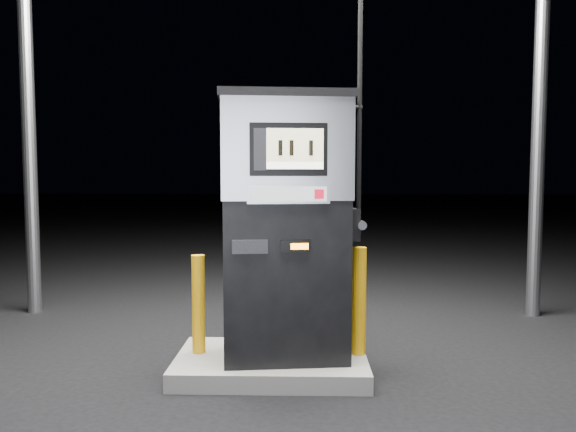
{
  "coord_description": "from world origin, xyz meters",
  "views": [
    {
      "loc": [
        0.26,
        -4.64,
        1.69
      ],
      "look_at": [
        0.14,
        0.0,
        1.33
      ],
      "focal_mm": 35.0,
      "sensor_mm": 36.0,
      "label": 1
    }
  ],
  "objects": [
    {
      "name": "ground",
      "position": [
        0.0,
        0.0,
        0.0
      ],
      "size": [
        80.0,
        80.0,
        0.0
      ],
      "primitive_type": "plane",
      "color": "black",
      "rests_on": "ground"
    },
    {
      "name": "pump_island",
      "position": [
        0.0,
        0.0,
        0.07
      ],
      "size": [
        1.6,
        1.0,
        0.15
      ],
      "primitive_type": "cube",
      "color": "slate",
      "rests_on": "ground"
    },
    {
      "name": "fuel_dispenser",
      "position": [
        0.13,
        -0.06,
        1.27
      ],
      "size": [
        1.23,
        0.76,
        4.52
      ],
      "rotation": [
        0.0,
        0.0,
        0.11
      ],
      "color": "black",
      "rests_on": "pump_island"
    },
    {
      "name": "bollard_left",
      "position": [
        -0.63,
        0.06,
        0.57
      ],
      "size": [
        0.14,
        0.14,
        0.84
      ],
      "primitive_type": "cylinder",
      "rotation": [
        0.0,
        0.0,
        -0.32
      ],
      "color": "#FCAD0E",
      "rests_on": "pump_island"
    },
    {
      "name": "bollard_right",
      "position": [
        0.74,
        0.06,
        0.61
      ],
      "size": [
        0.13,
        0.13,
        0.91
      ],
      "primitive_type": "cylinder",
      "rotation": [
        0.0,
        0.0,
        -0.1
      ],
      "color": "#FCAD0E",
      "rests_on": "pump_island"
    }
  ]
}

